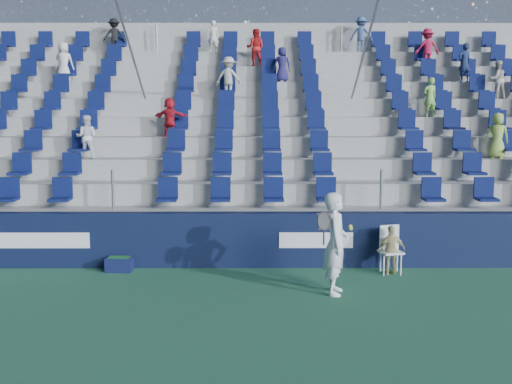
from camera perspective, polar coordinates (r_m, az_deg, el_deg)
ground at (r=11.17m, az=-0.99°, el=-10.62°), size 70.00×70.00×0.00m
sponsor_wall at (r=14.06m, az=-0.81°, el=-4.26°), size 24.00×0.32×1.20m
grandstand at (r=18.89m, az=-0.67°, el=3.52°), size 24.00×8.17×6.63m
tennis_player at (r=12.06m, az=7.09°, el=-4.56°), size 0.69×0.76×1.92m
line_judge_chair at (r=13.88m, az=11.82°, el=-4.70°), size 0.53×0.55×1.00m
line_judge at (r=13.74m, az=11.95°, el=-5.06°), size 0.64×0.37×1.03m
ball_bin at (r=14.06m, az=-12.04°, el=-6.23°), size 0.57×0.40×0.31m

